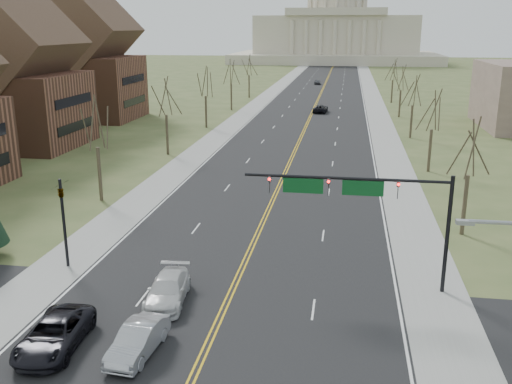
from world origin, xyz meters
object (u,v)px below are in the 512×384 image
(signal_left, at_px, (63,213))
(car_far_sb, at_px, (317,82))
(car_sb_outer_lead, at_px, (54,334))
(signal_mast, at_px, (361,196))
(car_sb_inner_second, at_px, (168,290))
(car_far_nb, at_px, (320,109))
(car_sb_inner_lead, at_px, (138,340))

(signal_left, xyz_separation_m, car_far_sb, (9.38, 128.11, -3.01))
(car_far_sb, bearing_deg, car_sb_outer_lead, -98.55)
(signal_left, distance_m, car_sb_outer_lead, 10.79)
(car_far_sb, bearing_deg, signal_mast, -92.09)
(car_sb_inner_second, xyz_separation_m, car_far_nb, (4.86, 77.83, -0.04))
(car_sb_inner_lead, height_order, car_far_sb, car_sb_inner_lead)
(car_sb_inner_lead, bearing_deg, car_sb_inner_second, 97.60)
(signal_left, relative_size, car_sb_outer_lead, 1.08)
(car_far_sb, bearing_deg, car_far_nb, -92.54)
(car_sb_inner_lead, bearing_deg, signal_mast, 46.63)
(car_sb_inner_lead, height_order, car_sb_inner_second, car_sb_inner_second)
(car_sb_inner_lead, distance_m, car_far_nb, 83.46)
(signal_mast, height_order, car_sb_inner_second, signal_mast)
(signal_mast, relative_size, signal_left, 2.02)
(signal_left, bearing_deg, car_far_nb, 80.03)
(car_sb_inner_second, bearing_deg, car_sb_inner_lead, -93.52)
(car_sb_inner_second, height_order, car_far_nb, car_sb_inner_second)
(car_far_nb, bearing_deg, signal_mast, 99.48)
(car_sb_outer_lead, xyz_separation_m, car_far_sb, (5.25, 137.63, -0.08))
(car_sb_outer_lead, bearing_deg, car_far_sb, 83.42)
(signal_left, distance_m, car_far_nb, 75.15)
(car_sb_inner_second, bearing_deg, car_far_nb, 80.32)
(car_sb_outer_lead, height_order, car_sb_inner_second, car_sb_outer_lead)
(car_far_nb, bearing_deg, car_sb_outer_lead, 88.82)
(signal_left, height_order, car_sb_outer_lead, signal_left)
(car_sb_inner_lead, bearing_deg, car_far_nb, 91.85)
(signal_mast, height_order, car_far_sb, signal_mast)
(signal_mast, xyz_separation_m, signal_left, (-18.95, 0.00, -2.05))
(signal_mast, distance_m, car_far_nb, 74.36)
(signal_mast, height_order, car_sb_outer_lead, signal_mast)
(car_sb_outer_lead, height_order, car_far_nb, car_sb_outer_lead)
(signal_left, xyz_separation_m, car_sb_inner_second, (8.14, -3.88, -2.95))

